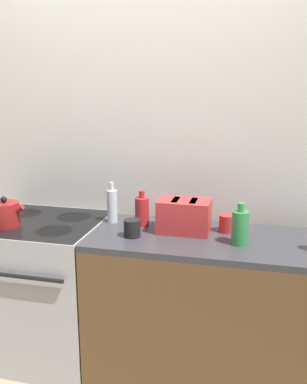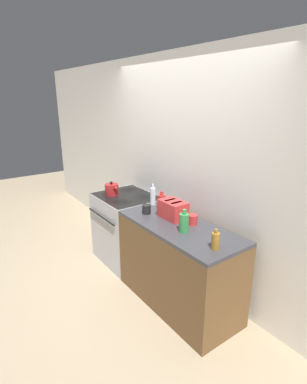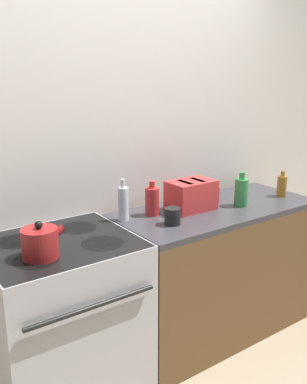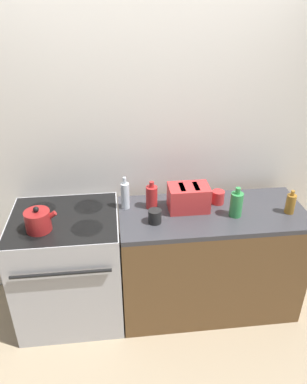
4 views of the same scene
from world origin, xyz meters
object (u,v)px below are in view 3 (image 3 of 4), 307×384
kettle (40,243)px  bottle_amber (282,186)px  cup_red (212,194)px  stove (64,317)px  cup_black (172,216)px  bottle_green (241,192)px  toaster (191,195)px  bottle_clear (123,203)px  bottle_red (152,201)px

kettle → bottle_amber: (1.78, 0.02, 0.00)m
kettle → cup_red: 1.31m
kettle → stove: bearing=41.8°
stove → kettle: kettle is taller
cup_red → cup_black: 0.55m
stove → cup_black: 0.82m
bottle_amber → bottle_green: (-0.40, 0.01, 0.02)m
kettle → toaster: toaster is taller
bottle_clear → bottle_green: size_ratio=1.11×
bottle_green → cup_red: bearing=113.0°
toaster → bottle_amber: size_ratio=1.63×
bottle_red → bottle_clear: 0.20m
bottle_clear → toaster: bearing=-8.9°
kettle → bottle_clear: bottle_clear is taller
toaster → bottle_clear: (-0.46, 0.07, 0.01)m
cup_black → kettle: bearing=-179.9°
bottle_amber → cup_red: size_ratio=1.79×
toaster → bottle_green: (0.32, -0.13, -0.00)m
toaster → stove: bearing=-178.4°
stove → bottle_red: (0.65, 0.08, 0.53)m
stove → toaster: (0.91, 0.03, 0.53)m
stove → kettle: 0.55m
bottle_green → cup_red: size_ratio=2.24×
bottle_clear → cup_black: 0.30m
kettle → bottle_red: (0.79, 0.21, 0.02)m
stove → cup_red: bearing=4.1°
stove → cup_red: (1.15, 0.08, 0.49)m
bottle_amber → bottle_clear: bearing=170.1°
toaster → bottle_amber: 0.74m
cup_black → stove: bearing=169.0°
kettle → bottle_green: (1.38, 0.02, 0.02)m
toaster → bottle_green: size_ratio=1.30×
bottle_amber → kettle: bearing=-179.4°
stove → toaster: toaster is taller
bottle_red → cup_red: bearing=0.4°
toaster → bottle_red: bearing=168.5°
kettle → bottle_green: 1.38m
bottle_clear → cup_red: 0.70m
toaster → bottle_clear: 0.47m
kettle → bottle_green: bearing=1.0°
cup_red → cup_black: (-0.51, -0.21, -0.00)m
stove → bottle_clear: bearing=12.2°
bottle_red → bottle_amber: size_ratio=1.18×
bottle_clear → cup_red: size_ratio=2.48×
bottle_red → cup_red: (0.51, 0.00, -0.04)m
bottle_green → bottle_amber: bearing=-1.0°
cup_red → cup_black: size_ratio=1.03×
kettle → cup_red: kettle is taller
stove → cup_red: size_ratio=8.92×
toaster → bottle_clear: size_ratio=1.17×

